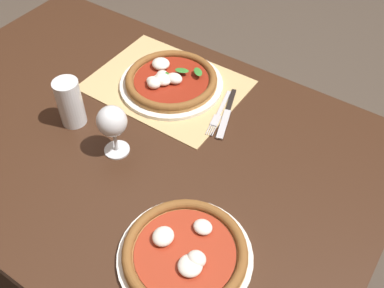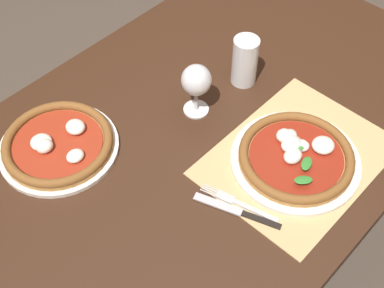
% 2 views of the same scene
% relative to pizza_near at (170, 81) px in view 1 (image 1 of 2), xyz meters
% --- Properties ---
extents(ground_plane, '(24.00, 24.00, 0.00)m').
position_rel_pizza_near_xyz_m(ground_plane, '(-0.02, 0.24, -0.76)').
color(ground_plane, '#473D33').
extents(dining_table, '(1.45, 0.96, 0.74)m').
position_rel_pizza_near_xyz_m(dining_table, '(-0.02, 0.24, -0.12)').
color(dining_table, '#382114').
rests_on(dining_table, ground).
extents(paper_placemat, '(0.46, 0.35, 0.00)m').
position_rel_pizza_near_xyz_m(paper_placemat, '(0.01, 0.00, -0.02)').
color(paper_placemat, tan).
rests_on(paper_placemat, dining_table).
extents(pizza_near, '(0.32, 0.32, 0.05)m').
position_rel_pizza_near_xyz_m(pizza_near, '(0.00, 0.00, 0.00)').
color(pizza_near, silver).
rests_on(pizza_near, paper_placemat).
extents(pizza_far, '(0.31, 0.31, 0.05)m').
position_rel_pizza_near_xyz_m(pizza_far, '(-0.38, 0.47, -0.00)').
color(pizza_far, silver).
rests_on(pizza_far, dining_table).
extents(wine_glass, '(0.08, 0.08, 0.16)m').
position_rel_pizza_near_xyz_m(wine_glass, '(-0.04, 0.30, 0.08)').
color(wine_glass, silver).
rests_on(wine_glass, dining_table).
extents(pint_glass, '(0.07, 0.07, 0.15)m').
position_rel_pizza_near_xyz_m(pint_glass, '(0.14, 0.28, 0.05)').
color(pint_glass, silver).
rests_on(pint_glass, dining_table).
extents(fork, '(0.06, 0.20, 0.00)m').
position_rel_pizza_near_xyz_m(fork, '(-0.19, 0.02, -0.02)').
color(fork, '#B7B7BC').
rests_on(fork, paper_placemat).
extents(knife, '(0.09, 0.21, 0.01)m').
position_rel_pizza_near_xyz_m(knife, '(-0.21, 0.01, -0.02)').
color(knife, black).
rests_on(knife, paper_placemat).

